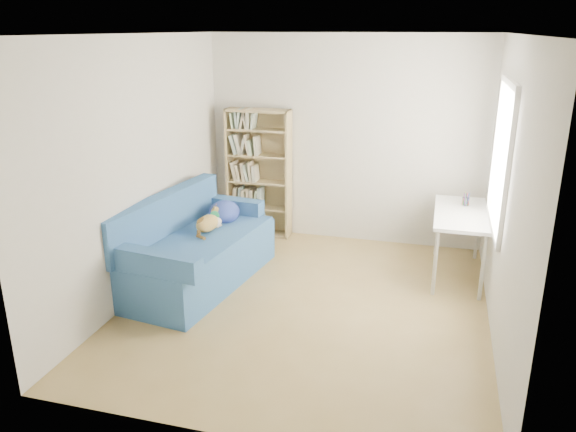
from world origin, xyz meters
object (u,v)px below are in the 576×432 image
object	(u,v)px
bookshelf	(259,178)
pen_cup	(466,201)
desk	(461,218)
sofa	(195,250)

from	to	relation	value
bookshelf	pen_cup	distance (m)	2.63
bookshelf	pen_cup	world-z (taller)	bookshelf
desk	pen_cup	bearing A→B (deg)	80.42
sofa	pen_cup	world-z (taller)	sofa
bookshelf	pen_cup	size ratio (longest dim) A/B	10.97
bookshelf	pen_cup	xyz separation A→B (m)	(2.59, -0.44, 0.03)
sofa	bookshelf	distance (m)	1.68
desk	bookshelf	bearing A→B (deg)	164.54
bookshelf	desk	world-z (taller)	bookshelf
bookshelf	desk	bearing A→B (deg)	-15.46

